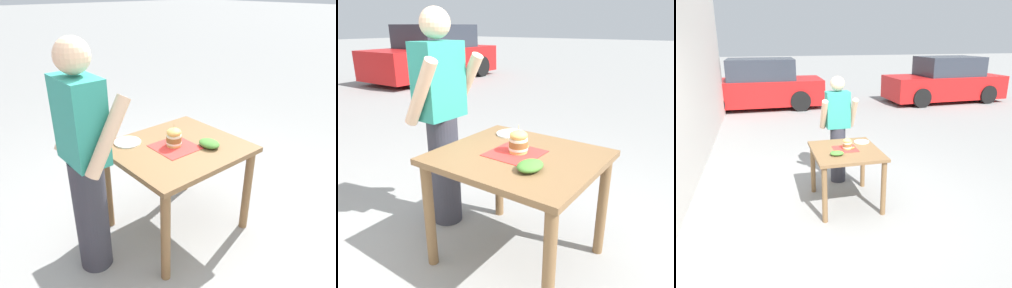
{
  "view_description": "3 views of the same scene",
  "coord_description": "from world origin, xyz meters",
  "views": [
    {
      "loc": [
        -1.74,
        1.55,
        1.94
      ],
      "look_at": [
        0.0,
        0.1,
        0.84
      ],
      "focal_mm": 35.0,
      "sensor_mm": 36.0,
      "label": 1
    },
    {
      "loc": [
        -1.62,
        -1.05,
        1.56
      ],
      "look_at": [
        0.0,
        0.1,
        0.84
      ],
      "focal_mm": 35.0,
      "sensor_mm": 36.0,
      "label": 2
    },
    {
      "loc": [
        -1.07,
        -4.05,
        2.23
      ],
      "look_at": [
        0.0,
        0.1,
        0.84
      ],
      "focal_mm": 35.0,
      "sensor_mm": 36.0,
      "label": 3
    }
  ],
  "objects": [
    {
      "name": "patio_table",
      "position": [
        0.0,
        0.0,
        0.66
      ],
      "size": [
        0.9,
        1.01,
        0.79
      ],
      "color": "brown",
      "rests_on": "ground"
    },
    {
      "name": "parked_car_mid_block",
      "position": [
        5.48,
        6.68,
        0.72
      ],
      "size": [
        4.24,
        1.91,
        1.6
      ],
      "color": "red",
      "rests_on": "ground"
    },
    {
      "name": "sandwich",
      "position": [
        0.02,
        0.02,
        0.87
      ],
      "size": [
        0.13,
        0.13,
        0.18
      ],
      "color": "#E5B25B",
      "rests_on": "serving_paper"
    },
    {
      "name": "pickle_spear",
      "position": [
        0.08,
        -0.0,
        0.81
      ],
      "size": [
        0.08,
        0.05,
        0.02
      ],
      "primitive_type": "cylinder",
      "rotation": [
        0.0,
        1.57,
        0.34
      ],
      "color": "#8EA83D",
      "rests_on": "serving_paper"
    },
    {
      "name": "ground_plane",
      "position": [
        0.0,
        0.0,
        0.0
      ],
      "size": [
        80.0,
        80.0,
        0.0
      ],
      "primitive_type": "plane",
      "color": "gray"
    },
    {
      "name": "side_salad",
      "position": [
        -0.17,
        -0.19,
        0.82
      ],
      "size": [
        0.18,
        0.14,
        0.06
      ],
      "primitive_type": "ellipsoid",
      "color": "#477F33",
      "rests_on": "patio_table"
    },
    {
      "name": "side_plate_with_forks",
      "position": [
        0.31,
        0.27,
        0.8
      ],
      "size": [
        0.22,
        0.22,
        0.02
      ],
      "color": "white",
      "rests_on": "patio_table"
    },
    {
      "name": "diner_across_table",
      "position": [
        0.07,
        0.75,
        0.88
      ],
      "size": [
        0.55,
        0.35,
        1.69
      ],
      "color": "#33333D",
      "rests_on": "ground"
    },
    {
      "name": "serving_paper",
      "position": [
        -0.0,
        0.03,
        0.79
      ],
      "size": [
        0.33,
        0.33,
        0.0
      ],
      "primitive_type": "cube",
      "rotation": [
        0.0,
        0.0,
        -0.01
      ],
      "color": "red",
      "rests_on": "patio_table"
    }
  ]
}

